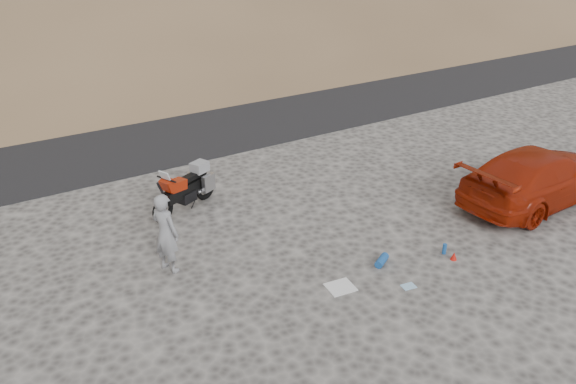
{
  "coord_description": "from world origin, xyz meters",
  "views": [
    {
      "loc": [
        -4.56,
        -8.28,
        6.27
      ],
      "look_at": [
        1.08,
        0.82,
        1.0
      ],
      "focal_mm": 35.0,
      "sensor_mm": 36.0,
      "label": 1
    }
  ],
  "objects": [
    {
      "name": "gear_blue_cloth",
      "position": [
        1.95,
        -2.09,
        0.01
      ],
      "size": [
        0.29,
        0.23,
        0.01
      ],
      "primitive_type": "cube",
      "rotation": [
        0.0,
        0.0,
        -0.16
      ],
      "color": "#97C6E9",
      "rests_on": "ground"
    },
    {
      "name": "ground",
      "position": [
        0.0,
        0.0,
        0.0
      ],
      "size": [
        140.0,
        140.0,
        0.0
      ],
      "primitive_type": "plane",
      "color": "#413E3C",
      "rests_on": "ground"
    },
    {
      "name": "red_car",
      "position": [
        7.05,
        -1.04,
        0.0
      ],
      "size": [
        4.65,
        2.08,
        1.32
      ],
      "primitive_type": "imported",
      "rotation": [
        0.0,
        0.0,
        1.62
      ],
      "color": "#941C08",
      "rests_on": "ground"
    },
    {
      "name": "motorcycle",
      "position": [
        -0.33,
        3.06,
        0.52
      ],
      "size": [
        1.92,
        1.06,
        1.22
      ],
      "rotation": [
        0.0,
        0.0,
        0.42
      ],
      "color": "black",
      "rests_on": "ground"
    },
    {
      "name": "gear_funnel",
      "position": [
        3.37,
        -1.88,
        0.09
      ],
      "size": [
        0.18,
        0.18,
        0.17
      ],
      "primitive_type": "cone",
      "rotation": [
        0.0,
        0.0,
        0.43
      ],
      "color": "red",
      "rests_on": "ground"
    },
    {
      "name": "road",
      "position": [
        0.0,
        9.0,
        0.0
      ],
      "size": [
        120.0,
        7.0,
        0.05
      ],
      "primitive_type": "cube",
      "color": "black",
      "rests_on": "ground"
    },
    {
      "name": "gear_blue_mat",
      "position": [
        2.02,
        -1.23,
        0.08
      ],
      "size": [
        0.43,
        0.34,
        0.16
      ],
      "primitive_type": "cylinder",
      "rotation": [
        0.0,
        1.57,
        0.51
      ],
      "color": "#194F9A",
      "rests_on": "ground"
    },
    {
      "name": "gear_white_cloth",
      "position": [
        0.84,
        -1.44,
        0.01
      ],
      "size": [
        0.56,
        0.51,
        0.02
      ],
      "primitive_type": "cube",
      "rotation": [
        0.0,
        0.0,
        -0.12
      ],
      "color": "white",
      "rests_on": "ground"
    },
    {
      "name": "gear_bottle",
      "position": [
        3.37,
        -1.61,
        0.11
      ],
      "size": [
        0.1,
        0.1,
        0.23
      ],
      "primitive_type": "cylinder",
      "rotation": [
        0.0,
        0.0,
        -0.21
      ],
      "color": "#194F9A",
      "rests_on": "ground"
    },
    {
      "name": "man",
      "position": [
        -1.67,
        0.84,
        0.0
      ],
      "size": [
        0.61,
        0.71,
        1.65
      ],
      "primitive_type": "imported",
      "rotation": [
        0.0,
        0.0,
        2.01
      ],
      "color": "gray",
      "rests_on": "ground"
    }
  ]
}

